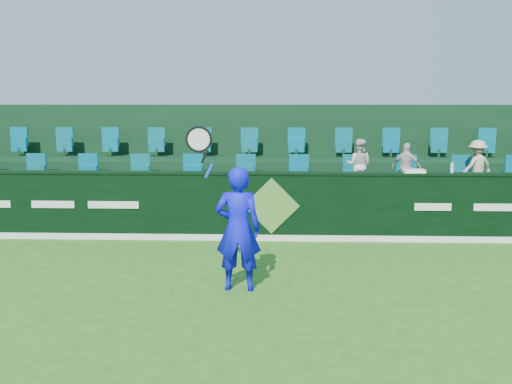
{
  "coord_description": "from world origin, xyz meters",
  "views": [
    {
      "loc": [
        0.09,
        -6.97,
        2.76
      ],
      "look_at": [
        -0.26,
        2.8,
        1.15
      ],
      "focal_mm": 40.0,
      "sensor_mm": 36.0,
      "label": 1
    }
  ],
  "objects_px": {
    "tennis_player": "(238,228)",
    "towel": "(414,171)",
    "spectator_right": "(477,166)",
    "drinks_bottle": "(452,168)",
    "spectator_middle": "(406,167)",
    "spectator_left": "(359,165)"
  },
  "relations": [
    {
      "from": "tennis_player",
      "to": "towel",
      "type": "height_order",
      "value": "tennis_player"
    },
    {
      "from": "spectator_right",
      "to": "tennis_player",
      "type": "bearing_deg",
      "value": 18.33
    },
    {
      "from": "spectator_right",
      "to": "drinks_bottle",
      "type": "relative_size",
      "value": 5.68
    },
    {
      "from": "spectator_middle",
      "to": "drinks_bottle",
      "type": "relative_size",
      "value": 5.34
    },
    {
      "from": "drinks_bottle",
      "to": "tennis_player",
      "type": "bearing_deg",
      "value": -142.71
    },
    {
      "from": "spectator_middle",
      "to": "spectator_right",
      "type": "relative_size",
      "value": 0.94
    },
    {
      "from": "spectator_middle",
      "to": "drinks_bottle",
      "type": "xyz_separation_m",
      "value": [
        0.61,
        -1.12,
        0.13
      ]
    },
    {
      "from": "towel",
      "to": "drinks_bottle",
      "type": "xyz_separation_m",
      "value": [
        0.72,
        0.0,
        0.07
      ]
    },
    {
      "from": "tennis_player",
      "to": "spectator_right",
      "type": "xyz_separation_m",
      "value": [
        4.78,
        4.1,
        0.43
      ]
    },
    {
      "from": "tennis_player",
      "to": "spectator_left",
      "type": "xyz_separation_m",
      "value": [
        2.3,
        4.1,
        0.44
      ]
    },
    {
      "from": "tennis_player",
      "to": "spectator_right",
      "type": "distance_m",
      "value": 6.31
    },
    {
      "from": "spectator_right",
      "to": "towel",
      "type": "distance_m",
      "value": 1.94
    },
    {
      "from": "spectator_right",
      "to": "towel",
      "type": "xyz_separation_m",
      "value": [
        -1.58,
        -1.12,
        0.03
      ]
    },
    {
      "from": "spectator_right",
      "to": "drinks_bottle",
      "type": "bearing_deg",
      "value": 30.06
    },
    {
      "from": "spectator_left",
      "to": "drinks_bottle",
      "type": "bearing_deg",
      "value": 163.3
    },
    {
      "from": "tennis_player",
      "to": "towel",
      "type": "xyz_separation_m",
      "value": [
        3.2,
        2.98,
        0.46
      ]
    },
    {
      "from": "tennis_player",
      "to": "spectator_middle",
      "type": "xyz_separation_m",
      "value": [
        3.31,
        4.1,
        0.4
      ]
    },
    {
      "from": "spectator_middle",
      "to": "spectator_left",
      "type": "bearing_deg",
      "value": 24.31
    },
    {
      "from": "spectator_left",
      "to": "drinks_bottle",
      "type": "relative_size",
      "value": 5.77
    },
    {
      "from": "spectator_middle",
      "to": "spectator_right",
      "type": "distance_m",
      "value": 1.47
    },
    {
      "from": "towel",
      "to": "spectator_left",
      "type": "bearing_deg",
      "value": 128.53
    },
    {
      "from": "tennis_player",
      "to": "spectator_left",
      "type": "distance_m",
      "value": 4.73
    }
  ]
}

